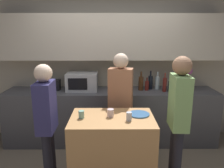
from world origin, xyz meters
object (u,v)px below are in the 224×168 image
Objects in this scene: bottle_3 at (157,82)px; person_right at (120,99)px; bottle_1 at (147,85)px; bottle_4 at (165,84)px; person_center at (179,113)px; microwave at (82,81)px; bottle_5 at (170,86)px; person_left at (47,118)px; bottle_2 at (150,82)px; bottle_6 at (176,83)px; cup_2 at (110,113)px; bottle_0 at (141,83)px; potted_plant at (188,79)px; cup_1 at (129,116)px; cup_0 at (81,114)px; bottle_7 at (182,85)px; toaster at (52,85)px; plate_on_island at (139,114)px.

person_right is at bearing -135.15° from bottle_3.
bottle_1 is 0.69× the size of bottle_4.
microwave is at bearing 48.66° from person_center.
microwave is at bearing 175.76° from bottle_5.
person_left is at bearing -146.44° from bottle_4.
bottle_1 is 0.76m from person_right.
bottle_1 is 0.14× the size of person_left.
bottle_4 is 1.32× the size of bottle_5.
microwave is at bearing -32.36° from person_right.
bottle_6 is at bearing -12.95° from bottle_2.
person_right is at bearing 75.47° from cup_2.
bottle_0 is at bearing 178.70° from bottle_6.
potted_plant is 0.81m from bottle_0.
bottle_5 reaches higher than cup_1.
cup_0 is at bearing 87.98° from person_left.
cup_0 is 0.56m from cup_1.
bottle_6 is (1.60, -0.03, -0.03)m from microwave.
bottle_7 is 1.20m from person_center.
toaster is 1.55m from cup_2.
potted_plant is at bearing 2.47° from bottle_1.
person_right is (-0.76, -0.51, -0.09)m from bottle_4.
bottle_2 is at bearing 174.56° from potted_plant.
bottle_0 reaches higher than bottle_5.
bottle_3 is 1.26× the size of bottle_5.
bottle_0 is 1.06× the size of bottle_3.
bottle_6 is 1.07× the size of bottle_7.
microwave is at bearing -0.17° from toaster.
bottle_1 is at bearing -129.86° from bottle_2.
person_left reaches higher than plate_on_island.
bottle_0 is at bearing 132.20° from person_left.
person_center reaches higher than toaster.
bottle_1 is 0.85× the size of plate_on_island.
bottle_3 is at bearing 163.80° from bottle_6.
person_center is at bearing -4.48° from cup_2.
bottle_0 is 1.49m from cup_0.
bottle_7 is (0.19, -0.00, 0.02)m from bottle_5.
person_left reaches higher than bottle_0.
bottle_0 reaches higher than bottle_1.
bottle_1 is 1.34m from cup_1.
bottle_1 is (-0.71, -0.03, -0.11)m from potted_plant.
person_center reaches higher than bottle_1.
person_right is at bearing -128.99° from bottle_1.
bottle_7 is 3.02× the size of cup_1.
bottle_6 is (0.41, -0.10, 0.00)m from bottle_2.
bottle_3 is 0.18m from bottle_4.
microwave is 2.15× the size of bottle_5.
person_left is (-1.88, -1.18, -0.14)m from bottle_6.
bottle_2 reaches higher than toaster.
bottle_7 is at bearing -23.63° from bottle_3.
bottle_0 is at bearing -155.22° from bottle_2.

